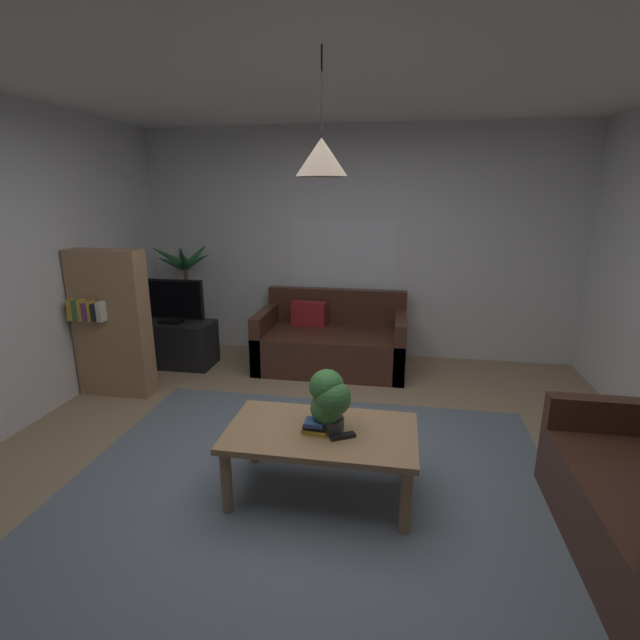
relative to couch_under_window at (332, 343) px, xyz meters
name	(u,v)px	position (x,y,z in m)	size (l,w,h in m)	color
floor	(313,480)	(0.19, -2.13, -0.28)	(5.00, 5.28, 0.02)	#9E8466
rug	(307,496)	(0.19, -2.33, -0.27)	(3.25, 2.90, 0.01)	slate
wall_back	(355,245)	(0.19, 0.54, 1.04)	(5.12, 0.06, 2.62)	silver
ceiling	(310,51)	(0.19, -2.13, 2.36)	(5.00, 5.28, 0.02)	white
window_pane	(343,261)	(0.06, 0.51, 0.86)	(1.20, 0.01, 0.95)	white
couch_under_window	(332,343)	(0.00, 0.00, 0.00)	(1.61, 0.89, 0.82)	#47281E
coffee_table	(321,439)	(0.27, -2.27, 0.12)	(1.19, 0.68, 0.45)	#A87F56
book_on_table_0	(316,430)	(0.24, -2.31, 0.20)	(0.16, 0.10, 0.03)	gold
book_on_table_1	(316,426)	(0.24, -2.30, 0.23)	(0.15, 0.10, 0.03)	black
book_on_table_2	(314,422)	(0.23, -2.31, 0.25)	(0.12, 0.11, 0.02)	#2D4C8C
remote_on_table_0	(343,436)	(0.42, -2.34, 0.19)	(0.05, 0.16, 0.02)	black
potted_plant_on_table	(329,399)	(0.32, -2.26, 0.39)	(0.27, 0.25, 0.40)	#4C4C51
tv_stand	(174,343)	(-1.76, -0.24, -0.02)	(0.90, 0.44, 0.50)	black
tv	(169,301)	(-1.76, -0.26, 0.48)	(0.78, 0.16, 0.49)	black
potted_palm_corner	(187,303)	(-1.83, 0.28, 0.33)	(0.78, 0.72, 1.36)	beige
bookshelf_corner	(111,323)	(-1.95, -1.06, 0.43)	(0.70, 0.31, 1.40)	#A87F56
pendant_lamp	(322,157)	(0.27, -2.27, 1.81)	(0.29, 0.29, 0.64)	black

